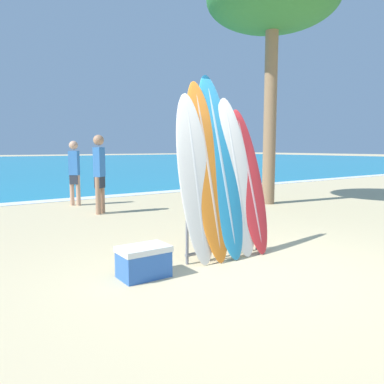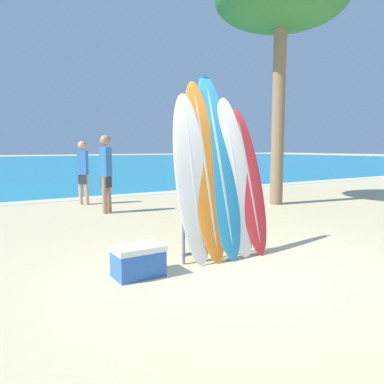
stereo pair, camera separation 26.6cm
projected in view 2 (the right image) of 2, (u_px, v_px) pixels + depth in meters
name	position (u px, v px, depth m)	size (l,w,h in m)	color
ground_plane	(237.00, 268.00, 4.76)	(160.00, 160.00, 0.00)	#CCB789
surfboard_rack	(223.00, 226.00, 5.20)	(1.30, 0.04, 0.82)	slate
surfboard_slot_0	(192.00, 178.00, 4.90)	(0.51, 0.53, 2.25)	silver
surfboard_slot_1	(205.00, 170.00, 5.04)	(0.51, 0.71, 2.45)	orange
surfboard_slot_2	(219.00, 165.00, 5.18)	(0.56, 0.81, 2.57)	teal
surfboard_slot_3	(234.00, 176.00, 5.30)	(0.55, 0.63, 2.25)	silver
surfboard_slot_4	(248.00, 180.00, 5.43)	(0.49, 0.69, 2.10)	red
person_near_water	(83.00, 170.00, 9.94)	(0.29, 0.28, 1.70)	tan
person_mid_beach	(106.00, 171.00, 8.65)	(0.31, 0.30, 1.81)	#A87A5B
palm_tree	(281.00, 1.00, 9.51)	(3.42, 3.42, 6.07)	#896B4C
cooler_box	(138.00, 261.00, 4.44)	(0.59, 0.39, 0.37)	#2D60B7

